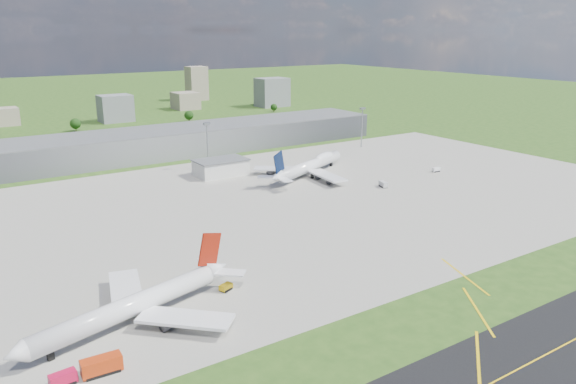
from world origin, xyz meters
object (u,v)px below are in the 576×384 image
airliner_red_twin (137,305)px  van_white_far (436,170)px  crash_tender (63,379)px  fire_truck (102,366)px  tug_yellow (226,287)px  airliner_blue_quad (310,166)px  van_white_near (383,184)px

airliner_red_twin → van_white_far: 200.70m
airliner_red_twin → crash_tender: 29.13m
fire_truck → crash_tender: size_ratio=1.55×
airliner_red_twin → fire_truck: bearing=35.9°
tug_yellow → airliner_red_twin: bearing=166.7°
airliner_blue_quad → van_white_far: airliner_blue_quad is taller
van_white_near → van_white_far: 45.31m
airliner_blue_quad → van_white_far: (60.28, -32.21, -3.91)m
van_white_near → van_white_far: (44.79, 6.84, -0.19)m
airliner_blue_quad → airliner_red_twin: bearing=-166.4°
fire_truck → tug_yellow: 47.48m
van_white_near → van_white_far: size_ratio=1.25×
airliner_red_twin → tug_yellow: (27.77, 3.39, -3.82)m
airliner_red_twin → van_white_near: bearing=-172.5°
airliner_red_twin → crash_tender: (-22.66, -17.99, -3.31)m
airliner_red_twin → airliner_blue_quad: 163.01m
crash_tender → tug_yellow: (50.43, 21.38, -0.50)m
van_white_near → tug_yellow: bearing=132.8°
van_white_far → tug_yellow: bearing=-151.7°
fire_truck → tug_yellow: bearing=30.0°
airliner_red_twin → fire_truck: 23.48m
fire_truck → van_white_near: 177.30m
fire_truck → crash_tender: fire_truck is taller
crash_tender → tug_yellow: crash_tender is taller
airliner_red_twin → van_white_near: airliner_red_twin is taller
airliner_blue_quad → crash_tender: size_ratio=11.43×
airliner_blue_quad → fire_truck: 185.77m
airliner_red_twin → van_white_far: airliner_red_twin is taller
crash_tender → tug_yellow: size_ratio=1.31×
airliner_blue_quad → fire_truck: (-142.96, -118.60, -3.18)m
van_white_near → airliner_blue_quad: bearing=37.9°
tug_yellow → airliner_blue_quad: bearing=23.7°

